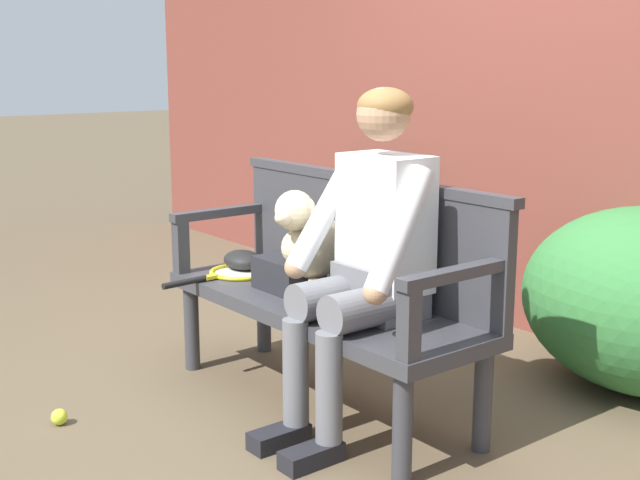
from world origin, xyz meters
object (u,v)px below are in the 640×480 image
object	(u,v)px
person_seated	(368,249)
sports_bag	(289,274)
garden_bench	(320,313)
baseball_glove	(243,260)
dog_on_bench	(310,242)
tennis_ball	(59,417)
tennis_racket	(236,273)

from	to	relation	value
person_seated	sports_bag	world-z (taller)	person_seated
sports_bag	garden_bench	bearing A→B (deg)	4.81
baseball_glove	dog_on_bench	bearing A→B (deg)	6.29
dog_on_bench	sports_bag	xyz separation A→B (m)	(-0.12, -0.02, -0.16)
tennis_ball	sports_bag	bearing A→B (deg)	72.54
person_seated	baseball_glove	xyz separation A→B (m)	(-0.94, 0.05, -0.22)
garden_bench	dog_on_bench	bearing A→B (deg)	176.62
person_seated	tennis_racket	bearing A→B (deg)	-177.75
garden_bench	dog_on_bench	world-z (taller)	dog_on_bench
person_seated	baseball_glove	size ratio (longest dim) A/B	6.06
garden_bench	sports_bag	size ratio (longest dim) A/B	5.65
person_seated	tennis_racket	distance (m)	0.91
person_seated	baseball_glove	distance (m)	0.97
garden_bench	tennis_racket	distance (m)	0.56
garden_bench	person_seated	xyz separation A→B (m)	(0.31, -0.02, 0.33)
tennis_racket	sports_bag	distance (m)	0.37
tennis_racket	baseball_glove	xyz separation A→B (m)	(-0.07, 0.08, 0.04)
sports_bag	person_seated	bearing A→B (deg)	-0.12
person_seated	dog_on_bench	size ratio (longest dim) A/B	2.91
person_seated	tennis_racket	world-z (taller)	person_seated
tennis_racket	sports_bag	xyz separation A→B (m)	(0.36, 0.04, 0.06)
garden_bench	tennis_racket	bearing A→B (deg)	-174.70
sports_bag	tennis_ball	bearing A→B (deg)	-107.46
dog_on_bench	tennis_ball	bearing A→B (deg)	-113.52
person_seated	tennis_ball	bearing A→B (deg)	-130.80
person_seated	sports_bag	distance (m)	0.55
dog_on_bench	sports_bag	bearing A→B (deg)	-170.24
garden_bench	dog_on_bench	xyz separation A→B (m)	(-0.07, 0.00, 0.29)
tennis_racket	tennis_ball	size ratio (longest dim) A/B	8.62
garden_bench	tennis_racket	size ratio (longest dim) A/B	2.78
garden_bench	tennis_ball	distance (m)	1.13
dog_on_bench	person_seated	bearing A→B (deg)	-3.24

